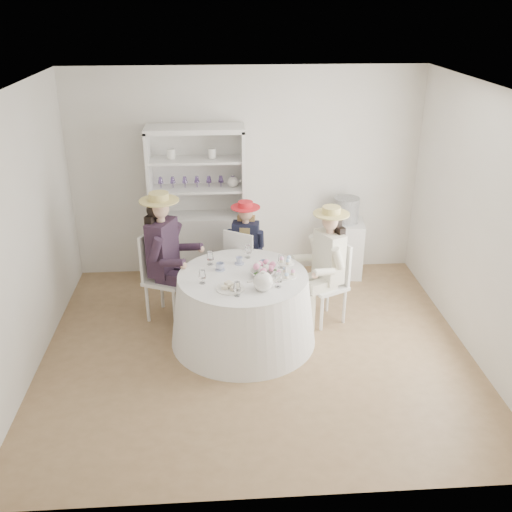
{
  "coord_description": "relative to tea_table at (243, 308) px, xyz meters",
  "views": [
    {
      "loc": [
        -0.36,
        -5.14,
        3.45
      ],
      "look_at": [
        0.0,
        0.1,
        1.05
      ],
      "focal_mm": 40.0,
      "sensor_mm": 36.0,
      "label": 1
    }
  ],
  "objects": [
    {
      "name": "sandwich_plate",
      "position": [
        -0.14,
        -0.3,
        0.41
      ],
      "size": [
        0.28,
        0.28,
        0.06
      ],
      "rotation": [
        0.0,
        0.0,
        -0.14
      ],
      "color": "white",
      "rests_on": "tea_table"
    },
    {
      "name": "hutch",
      "position": [
        -0.49,
        1.57,
        0.33
      ],
      "size": [
        1.23,
        0.54,
        2.02
      ],
      "rotation": [
        0.0,
        0.0,
        -0.08
      ],
      "color": "silver",
      "rests_on": "ground"
    },
    {
      "name": "wall_right",
      "position": [
        2.38,
        -0.2,
        0.96
      ],
      "size": [
        0.0,
        4.5,
        4.5
      ],
      "primitive_type": "plane",
      "rotation": [
        1.57,
        0.0,
        -1.57
      ],
      "color": "silver",
      "rests_on": "ground"
    },
    {
      "name": "table_teapot",
      "position": [
        0.19,
        -0.34,
        0.49
      ],
      "size": [
        0.28,
        0.2,
        0.21
      ],
      "rotation": [
        0.0,
        0.0,
        -0.01
      ],
      "color": "white",
      "rests_on": "tea_table"
    },
    {
      "name": "stemware_set",
      "position": [
        -0.0,
        0.0,
        0.47
      ],
      "size": [
        0.92,
        0.96,
        0.15
      ],
      "color": "white",
      "rests_on": "tea_table"
    },
    {
      "name": "ceiling",
      "position": [
        0.13,
        -0.2,
        2.31
      ],
      "size": [
        4.5,
        4.5,
        0.0
      ],
      "primitive_type": "plane",
      "rotation": [
        3.14,
        0.0,
        0.0
      ],
      "color": "white",
      "rests_on": "wall_back"
    },
    {
      "name": "wall_left",
      "position": [
        -2.12,
        -0.2,
        0.96
      ],
      "size": [
        0.0,
        4.5,
        4.5
      ],
      "primitive_type": "plane",
      "rotation": [
        1.57,
        0.0,
        1.57
      ],
      "color": "silver",
      "rests_on": "ground"
    },
    {
      "name": "teacup_b",
      "position": [
        -0.03,
        0.28,
        0.43
      ],
      "size": [
        0.1,
        0.1,
        0.07
      ],
      "primitive_type": "imported",
      "rotation": [
        0.0,
        0.0,
        0.3
      ],
      "color": "white",
      "rests_on": "tea_table"
    },
    {
      "name": "guest_right",
      "position": [
        0.95,
        0.34,
        0.4
      ],
      "size": [
        0.59,
        0.54,
        1.4
      ],
      "rotation": [
        0.0,
        0.0,
        -1.11
      ],
      "color": "silver",
      "rests_on": "ground"
    },
    {
      "name": "wall_back",
      "position": [
        0.13,
        1.8,
        0.96
      ],
      "size": [
        4.5,
        0.0,
        4.5
      ],
      "primitive_type": "plane",
      "rotation": [
        1.57,
        0.0,
        0.0
      ],
      "color": "silver",
      "rests_on": "ground"
    },
    {
      "name": "guest_left",
      "position": [
        -0.85,
        0.55,
        0.47
      ],
      "size": [
        0.64,
        0.58,
        1.53
      ],
      "rotation": [
        0.0,
        0.0,
        1.16
      ],
      "color": "silver",
      "rests_on": "ground"
    },
    {
      "name": "spare_chair",
      "position": [
        0.04,
        0.81,
        0.13
      ],
      "size": [
        0.55,
        0.55,
        0.98
      ],
      "rotation": [
        0.0,
        0.0,
        2.58
      ],
      "color": "silver",
      "rests_on": "ground"
    },
    {
      "name": "side_table",
      "position": [
        1.42,
        1.55,
        -0.02
      ],
      "size": [
        0.54,
        0.54,
        0.75
      ],
      "primitive_type": "cube",
      "rotation": [
        0.0,
        0.0,
        -0.13
      ],
      "color": "silver",
      "rests_on": "ground"
    },
    {
      "name": "flower_arrangement",
      "position": [
        0.22,
        0.0,
        0.48
      ],
      "size": [
        0.18,
        0.18,
        0.07
      ],
      "rotation": [
        0.0,
        0.0,
        0.36
      ],
      "color": "pink",
      "rests_on": "tea_table"
    },
    {
      "name": "ground",
      "position": [
        0.13,
        -0.2,
        -0.39
      ],
      "size": [
        4.5,
        4.5,
        0.0
      ],
      "primitive_type": "plane",
      "color": "olive",
      "rests_on": "ground"
    },
    {
      "name": "hatbox",
      "position": [
        1.42,
        1.55,
        0.52
      ],
      "size": [
        0.38,
        0.38,
        0.33
      ],
      "primitive_type": "cylinder",
      "rotation": [
        0.0,
        0.0,
        0.17
      ],
      "color": "black",
      "rests_on": "side_table"
    },
    {
      "name": "tea_table",
      "position": [
        0.0,
        0.0,
        0.0
      ],
      "size": [
        1.57,
        1.57,
        0.79
      ],
      "rotation": [
        0.0,
        0.0,
        -0.19
      ],
      "color": "white",
      "rests_on": "ground"
    },
    {
      "name": "teacup_a",
      "position": [
        -0.24,
        0.14,
        0.43
      ],
      "size": [
        0.11,
        0.11,
        0.07
      ],
      "primitive_type": "imported",
      "rotation": [
        0.0,
        0.0,
        -0.25
      ],
      "color": "white",
      "rests_on": "tea_table"
    },
    {
      "name": "cupcake_stand",
      "position": [
        0.45,
        -0.05,
        0.47
      ],
      "size": [
        0.22,
        0.22,
        0.21
      ],
      "rotation": [
        0.0,
        0.0,
        -0.01
      ],
      "color": "white",
      "rests_on": "tea_table"
    },
    {
      "name": "flower_bowl",
      "position": [
        0.2,
        -0.05,
        0.43
      ],
      "size": [
        0.27,
        0.27,
        0.06
      ],
      "primitive_type": "imported",
      "rotation": [
        0.0,
        0.0,
        0.15
      ],
      "color": "white",
      "rests_on": "tea_table"
    },
    {
      "name": "teacup_c",
      "position": [
        0.23,
        0.17,
        0.43
      ],
      "size": [
        0.12,
        0.12,
        0.07
      ],
      "primitive_type": "imported",
      "rotation": [
        0.0,
        0.0,
        0.37
      ],
      "color": "white",
      "rests_on": "tea_table"
    },
    {
      "name": "guest_mid",
      "position": [
        0.08,
        1.01,
        0.31
      ],
      "size": [
        0.46,
        0.49,
        1.24
      ],
      "rotation": [
        0.0,
        0.0,
        -0.17
      ],
      "color": "silver",
      "rests_on": "ground"
    },
    {
      "name": "wall_front",
      "position": [
        0.13,
        -2.2,
        0.96
      ],
      "size": [
        4.5,
        0.0,
        4.5
      ],
      "primitive_type": "plane",
      "rotation": [
        -1.57,
        0.0,
        0.0
      ],
      "color": "silver",
      "rests_on": "ground"
    }
  ]
}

